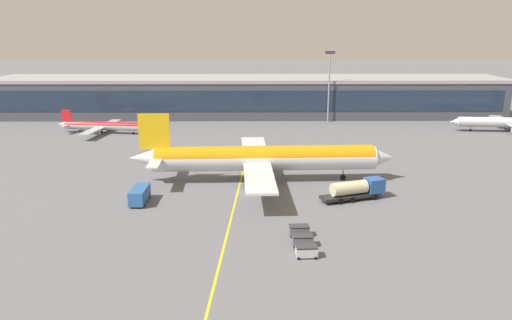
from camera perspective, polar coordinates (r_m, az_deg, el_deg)
ground_plane at (r=84.19m, az=-1.05°, el=-3.86°), size 700.00×700.00×0.00m
apron_lead_in_line at (r=86.11m, az=-2.04°, el=-3.43°), size 4.59×79.90×0.01m
terminal_building at (r=158.58m, az=-0.75°, el=7.31°), size 158.44×22.18×12.02m
main_airliner at (r=89.75m, az=0.83°, el=0.22°), size 47.94×38.01×12.55m
fuel_tanker at (r=82.48m, az=11.47°, el=-3.29°), size 11.02×5.91×3.25m
lavatory_truck at (r=81.61m, az=-13.16°, el=-3.83°), size 2.42×5.85×2.50m
baggage_cart_0 at (r=61.93m, az=5.80°, el=-10.33°), size 2.72×1.74×1.48m
baggage_cart_1 at (r=64.80m, az=5.36°, el=-9.13°), size 2.72×1.74×1.48m
baggage_cart_2 at (r=67.70m, az=4.96°, el=-8.03°), size 2.72×1.74×1.48m
commuter_jet_far at (r=137.26m, az=-17.02°, el=3.76°), size 25.67×20.60×6.06m
commuter_jet_near at (r=149.07m, az=26.88°, el=3.85°), size 30.58×24.41×7.55m
apron_light_mast_0 at (r=147.68m, az=8.37°, el=9.00°), size 2.80×0.50×20.56m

